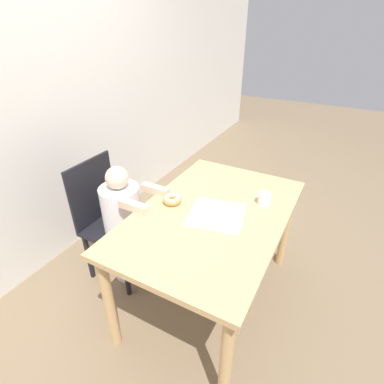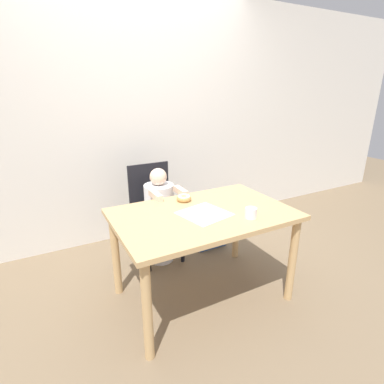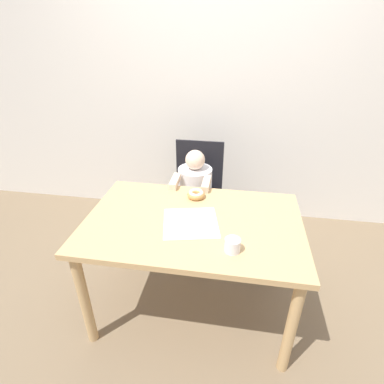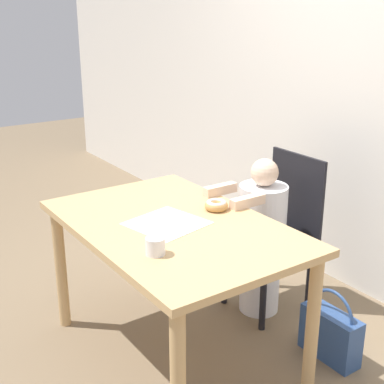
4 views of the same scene
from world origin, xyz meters
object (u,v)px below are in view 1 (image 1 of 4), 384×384
Objects in this scene: donut at (172,199)px; cup at (265,199)px; child_figure at (124,226)px; handbag at (168,222)px; chair at (110,220)px.

cup is (0.26, -0.51, 0.01)m from donut.
handbag is (0.54, -0.01, -0.31)m from child_figure.
handbag is 4.67× the size of cup.
cup is at bearing -69.53° from child_figure.
donut is (0.06, -0.49, 0.29)m from chair.
donut is at bearing -80.13° from child_figure.
donut is 1.45× the size of cup.
chair is 1.09m from cup.
handbag is at bearing 36.82° from donut.
chair is 2.38× the size of handbag.
child_figure reaches higher than chair.
cup reaches higher than handbag.
child_figure reaches higher than handbag.
cup reaches higher than donut.
handbag is 1.09m from cup.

